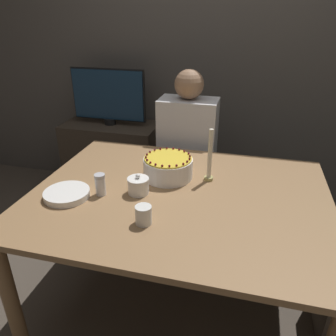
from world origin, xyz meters
TOP-DOWN VIEW (x-y plane):
  - ground_plane at (0.00, 0.00)m, footprint 12.00×12.00m
  - wall_behind at (0.00, 1.40)m, footprint 8.00×0.05m
  - dining_table at (0.00, 0.00)m, footprint 1.47×1.14m
  - cake at (-0.10, 0.16)m, footprint 0.27×0.27m
  - sugar_bowl at (-0.20, -0.05)m, footprint 0.11×0.11m
  - sugar_shaker at (-0.37, -0.11)m, footprint 0.05×0.05m
  - plate_stack at (-0.52, -0.17)m, footprint 0.22×0.22m
  - candle at (0.12, 0.18)m, footprint 0.05×0.05m
  - cup at (-0.09, -0.28)m, footprint 0.07×0.07m
  - person_man_blue_shirt at (-0.11, 0.77)m, footprint 0.40×0.34m
  - side_cabinet at (-0.87, 1.14)m, footprint 0.83×0.42m
  - tv_monitor at (-0.87, 1.15)m, footprint 0.65×0.10m

SIDE VIEW (x-z plane):
  - ground_plane at x=0.00m, z-range 0.00..0.00m
  - side_cabinet at x=-0.87m, z-range 0.00..0.67m
  - person_man_blue_shirt at x=-0.11m, z-range -0.08..1.15m
  - dining_table at x=0.00m, z-range 0.28..1.02m
  - plate_stack at x=-0.52m, z-range 0.75..0.78m
  - cup at x=-0.09m, z-range 0.75..0.83m
  - sugar_bowl at x=-0.20m, z-range 0.73..0.84m
  - sugar_shaker at x=-0.37m, z-range 0.75..0.86m
  - cake at x=-0.10m, z-range 0.74..0.87m
  - candle at x=0.12m, z-range 0.72..1.01m
  - tv_monitor at x=-0.87m, z-range 0.68..1.15m
  - wall_behind at x=0.00m, z-range 0.00..2.60m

